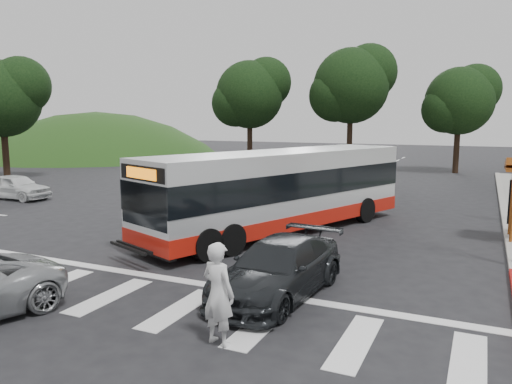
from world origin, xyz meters
The scene contains 12 objects.
ground centered at (0.00, 0.00, 0.00)m, with size 140.00×140.00×0.00m, color black.
curb_east centered at (9.00, 8.00, 0.07)m, with size 0.30×40.00×0.15m, color #9E9991.
hillside_nw centered at (-32.00, 30.00, 0.00)m, with size 44.00×44.00×10.00m, color #173912.
crosswalk_ladder centered at (0.00, -5.00, 0.01)m, with size 18.00×2.60×0.01m, color silver.
tree_north_a centered at (-1.92, 26.07, 6.92)m, with size 6.60×6.15×10.17m.
tree_north_b centered at (6.07, 28.06, 5.66)m, with size 5.72×5.33×8.43m.
tree_north_c centered at (-9.92, 24.06, 6.29)m, with size 6.16×5.74×9.30m.
tree_west_a centered at (-21.93, 10.06, 5.66)m, with size 5.72×5.33×8.43m.
transit_bus centered at (1.18, 3.17, 1.53)m, with size 2.56×11.81×3.05m, color silver, non-canonical shape.
pedestrian centered at (3.64, -6.15, 1.00)m, with size 0.73×0.48×1.99m, color silver.
dark_sedan centered at (3.68, -3.24, 0.68)m, with size 1.90×4.67×1.36m, color #212426.
west_car_white centered at (-14.45, 4.46, 0.67)m, with size 1.58×3.92×1.33m, color silver.
Camera 1 is at (8.04, -14.02, 4.26)m, focal length 35.00 mm.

